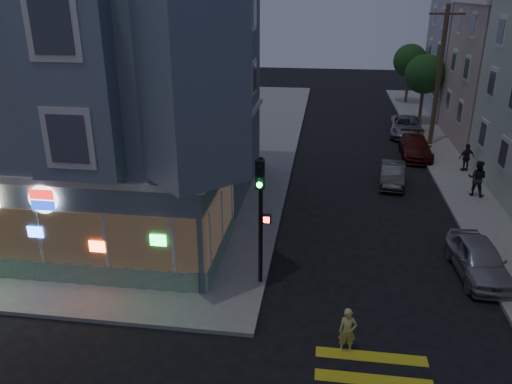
% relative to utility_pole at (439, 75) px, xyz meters
% --- Properties ---
extents(ground, '(120.00, 120.00, 0.00)m').
position_rel_utility_pole_xyz_m(ground, '(-12.00, -24.00, -4.80)').
color(ground, black).
rests_on(ground, ground).
extents(sidewalk_nw, '(33.00, 42.00, 0.15)m').
position_rel_utility_pole_xyz_m(sidewalk_nw, '(-25.50, -1.00, -4.72)').
color(sidewalk_nw, gray).
rests_on(sidewalk_nw, ground).
extents(corner_building, '(14.60, 14.60, 11.40)m').
position_rel_utility_pole_xyz_m(corner_building, '(-18.00, -13.02, 1.02)').
color(corner_building, slate).
rests_on(corner_building, sidewalk_nw).
extents(row_house_d, '(12.00, 8.60, 10.50)m').
position_rel_utility_pole_xyz_m(row_house_d, '(7.50, 10.00, 0.60)').
color(row_house_d, '#A09AAA').
rests_on(row_house_d, sidewalk_ne).
extents(utility_pole, '(2.20, 0.30, 9.00)m').
position_rel_utility_pole_xyz_m(utility_pole, '(0.00, 0.00, 0.00)').
color(utility_pole, '#4C3826').
rests_on(utility_pole, sidewalk_ne).
extents(street_tree_near, '(3.00, 3.00, 5.30)m').
position_rel_utility_pole_xyz_m(street_tree_near, '(0.20, 6.00, -0.86)').
color(street_tree_near, '#4C3826').
rests_on(street_tree_near, sidewalk_ne).
extents(street_tree_far, '(3.00, 3.00, 5.30)m').
position_rel_utility_pole_xyz_m(street_tree_far, '(0.20, 14.00, -0.86)').
color(street_tree_far, '#4C3826').
rests_on(street_tree_far, sidewalk_ne).
extents(running_child, '(0.55, 0.38, 1.43)m').
position_rel_utility_pole_xyz_m(running_child, '(-6.22, -22.20, -4.08)').
color(running_child, '#CDC969').
rests_on(running_child, ground).
extents(pedestrian_a, '(1.11, 1.00, 1.86)m').
position_rel_utility_pole_xyz_m(pedestrian_a, '(0.58, -9.37, -3.72)').
color(pedestrian_a, '#222227').
rests_on(pedestrian_a, sidewalk_ne).
extents(pedestrian_b, '(1.03, 0.73, 1.62)m').
position_rel_utility_pole_xyz_m(pedestrian_b, '(1.00, -5.50, -3.83)').
color(pedestrian_b, '#24222B').
rests_on(pedestrian_b, sidewalk_ne).
extents(parked_car_a, '(1.87, 4.10, 1.36)m').
position_rel_utility_pole_xyz_m(parked_car_a, '(-1.30, -17.21, -4.12)').
color(parked_car_a, '#9E9FA6').
rests_on(parked_car_a, ground).
extents(parked_car_b, '(1.66, 3.70, 1.18)m').
position_rel_utility_pole_xyz_m(parked_car_b, '(-3.40, -7.96, -4.21)').
color(parked_car_b, '#35383A').
rests_on(parked_car_b, ground).
extents(parked_car_c, '(1.92, 4.51, 1.30)m').
position_rel_utility_pole_xyz_m(parked_car_c, '(-1.42, -2.76, -4.15)').
color(parked_car_c, '#501512').
rests_on(parked_car_c, ground).
extents(parked_car_d, '(2.79, 5.11, 1.36)m').
position_rel_utility_pole_xyz_m(parked_car_d, '(-1.30, 2.44, -4.12)').
color(parked_car_d, gray).
rests_on(parked_car_d, ground).
extents(traffic_signal, '(0.54, 0.52, 4.68)m').
position_rel_utility_pole_xyz_m(traffic_signal, '(-9.18, -19.12, -1.48)').
color(traffic_signal, black).
rests_on(traffic_signal, sidewalk_nw).
extents(fire_hydrant, '(0.49, 0.28, 0.85)m').
position_rel_utility_pole_xyz_m(fire_hydrant, '(1.00, -7.91, -4.20)').
color(fire_hydrant, white).
rests_on(fire_hydrant, sidewalk_ne).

